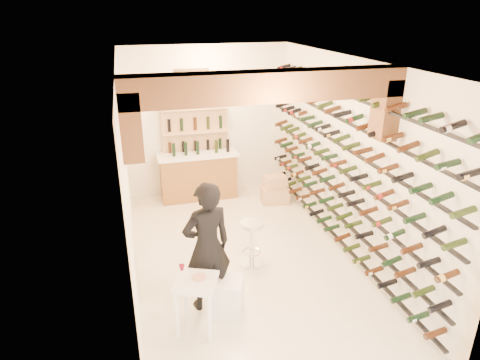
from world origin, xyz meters
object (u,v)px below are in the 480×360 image
(white_stool, at_px, (228,296))
(chrome_barstool, at_px, (252,240))
(wine_rack, at_px, (336,163))
(back_counter, at_px, (198,174))
(tasting_table, at_px, (196,289))
(person, at_px, (207,247))
(crate_lower, at_px, (275,195))

(white_stool, relative_size, chrome_barstool, 0.67)
(wine_rack, xyz_separation_m, chrome_barstool, (-1.46, -0.16, -1.11))
(back_counter, height_order, tasting_table, back_counter)
(wine_rack, height_order, white_stool, wine_rack)
(back_counter, xyz_separation_m, chrome_barstool, (0.37, -2.81, -0.09))
(wine_rack, bearing_deg, back_counter, 124.66)
(person, xyz_separation_m, chrome_barstool, (0.87, 0.83, -0.49))
(crate_lower, bearing_deg, back_counter, 156.15)
(back_counter, relative_size, white_stool, 3.33)
(wine_rack, distance_m, person, 2.61)
(wine_rack, xyz_separation_m, person, (-2.33, -0.99, -0.62))
(crate_lower, bearing_deg, chrome_barstool, -118.29)
(person, bearing_deg, tasting_table, 48.97)
(back_counter, xyz_separation_m, white_stool, (-0.28, -3.86, -0.28))
(crate_lower, bearing_deg, person, -124.30)
(wine_rack, bearing_deg, person, -157.04)
(tasting_table, relative_size, chrome_barstool, 1.18)
(back_counter, distance_m, chrome_barstool, 2.84)
(back_counter, bearing_deg, wine_rack, -55.34)
(wine_rack, height_order, chrome_barstool, wine_rack)
(tasting_table, height_order, person, person)
(tasting_table, xyz_separation_m, crate_lower, (2.26, 3.39, -0.44))
(white_stool, height_order, chrome_barstool, chrome_barstool)
(tasting_table, xyz_separation_m, chrome_barstool, (1.11, 1.26, -0.17))
(white_stool, distance_m, crate_lower, 3.66)
(back_counter, height_order, chrome_barstool, back_counter)
(person, xyz_separation_m, crate_lower, (2.02, 2.96, -0.76))
(tasting_table, bearing_deg, back_counter, 102.58)
(chrome_barstool, height_order, crate_lower, chrome_barstool)
(back_counter, xyz_separation_m, person, (-0.50, -3.64, 0.40))
(tasting_table, bearing_deg, chrome_barstool, 71.49)
(wine_rack, distance_m, back_counter, 3.38)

